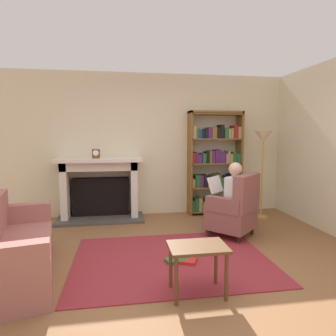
{
  "coord_description": "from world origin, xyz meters",
  "views": [
    {
      "loc": [
        -0.6,
        -3.17,
        1.56
      ],
      "look_at": [
        0.1,
        1.2,
        1.05
      ],
      "focal_mm": 31.57,
      "sensor_mm": 36.0,
      "label": 1
    }
  ],
  "objects_px": {
    "sofa_floral": "(11,249)",
    "floor_lamp": "(263,145)",
    "seated_reader": "(229,196)",
    "mantel_clock": "(96,154)",
    "fireplace": "(100,187)",
    "side_table": "(198,254)",
    "armchair_reading": "(235,209)",
    "bookshelf": "(215,164)"
  },
  "relations": [
    {
      "from": "sofa_floral",
      "to": "floor_lamp",
      "type": "bearing_deg",
      "value": -77.09
    },
    {
      "from": "seated_reader",
      "to": "sofa_floral",
      "type": "bearing_deg",
      "value": -24.91
    },
    {
      "from": "floor_lamp",
      "to": "mantel_clock",
      "type": "bearing_deg",
      "value": 174.13
    },
    {
      "from": "fireplace",
      "to": "side_table",
      "type": "xyz_separation_m",
      "value": [
        1.1,
        -2.82,
        -0.18
      ]
    },
    {
      "from": "armchair_reading",
      "to": "bookshelf",
      "type": "bearing_deg",
      "value": -137.8
    },
    {
      "from": "armchair_reading",
      "to": "side_table",
      "type": "height_order",
      "value": "armchair_reading"
    },
    {
      "from": "bookshelf",
      "to": "armchair_reading",
      "type": "distance_m",
      "value": 1.46
    },
    {
      "from": "mantel_clock",
      "to": "sofa_floral",
      "type": "xyz_separation_m",
      "value": [
        -0.76,
        -2.07,
        -0.89
      ]
    },
    {
      "from": "mantel_clock",
      "to": "floor_lamp",
      "type": "distance_m",
      "value": 3.03
    },
    {
      "from": "armchair_reading",
      "to": "sofa_floral",
      "type": "relative_size",
      "value": 0.53
    },
    {
      "from": "fireplace",
      "to": "seated_reader",
      "type": "bearing_deg",
      "value": -31.48
    },
    {
      "from": "seated_reader",
      "to": "floor_lamp",
      "type": "relative_size",
      "value": 0.7
    },
    {
      "from": "armchair_reading",
      "to": "seated_reader",
      "type": "relative_size",
      "value": 0.85
    },
    {
      "from": "bookshelf",
      "to": "seated_reader",
      "type": "bearing_deg",
      "value": -98.2
    },
    {
      "from": "bookshelf",
      "to": "side_table",
      "type": "xyz_separation_m",
      "value": [
        -1.09,
        -2.85,
        -0.57
      ]
    },
    {
      "from": "mantel_clock",
      "to": "armchair_reading",
      "type": "xyz_separation_m",
      "value": [
        2.14,
        -1.21,
        -0.79
      ]
    },
    {
      "from": "fireplace",
      "to": "sofa_floral",
      "type": "distance_m",
      "value": 2.34
    },
    {
      "from": "side_table",
      "to": "seated_reader",
      "type": "bearing_deg",
      "value": 60.32
    },
    {
      "from": "bookshelf",
      "to": "seated_reader",
      "type": "distance_m",
      "value": 1.32
    },
    {
      "from": "mantel_clock",
      "to": "floor_lamp",
      "type": "relative_size",
      "value": 0.1
    },
    {
      "from": "bookshelf",
      "to": "armchair_reading",
      "type": "bearing_deg",
      "value": -94.28
    },
    {
      "from": "bookshelf",
      "to": "seated_reader",
      "type": "relative_size",
      "value": 1.75
    },
    {
      "from": "fireplace",
      "to": "bookshelf",
      "type": "relative_size",
      "value": 0.77
    },
    {
      "from": "mantel_clock",
      "to": "bookshelf",
      "type": "xyz_separation_m",
      "value": [
        2.24,
        0.14,
        -0.23
      ]
    },
    {
      "from": "fireplace",
      "to": "floor_lamp",
      "type": "bearing_deg",
      "value": -7.92
    },
    {
      "from": "mantel_clock",
      "to": "floor_lamp",
      "type": "height_order",
      "value": "floor_lamp"
    },
    {
      "from": "bookshelf",
      "to": "floor_lamp",
      "type": "height_order",
      "value": "bookshelf"
    },
    {
      "from": "bookshelf",
      "to": "side_table",
      "type": "distance_m",
      "value": 3.1
    },
    {
      "from": "armchair_reading",
      "to": "fireplace",
      "type": "bearing_deg",
      "value": -75.7
    },
    {
      "from": "fireplace",
      "to": "bookshelf",
      "type": "height_order",
      "value": "bookshelf"
    },
    {
      "from": "armchair_reading",
      "to": "side_table",
      "type": "relative_size",
      "value": 1.73
    },
    {
      "from": "fireplace",
      "to": "seated_reader",
      "type": "relative_size",
      "value": 1.36
    },
    {
      "from": "bookshelf",
      "to": "floor_lamp",
      "type": "xyz_separation_m",
      "value": [
        0.77,
        -0.44,
        0.39
      ]
    },
    {
      "from": "seated_reader",
      "to": "side_table",
      "type": "xyz_separation_m",
      "value": [
        -0.91,
        -1.59,
        -0.21
      ]
    },
    {
      "from": "sofa_floral",
      "to": "floor_lamp",
      "type": "xyz_separation_m",
      "value": [
        3.77,
        1.76,
        1.05
      ]
    },
    {
      "from": "bookshelf",
      "to": "floor_lamp",
      "type": "relative_size",
      "value": 1.23
    },
    {
      "from": "sofa_floral",
      "to": "floor_lamp",
      "type": "relative_size",
      "value": 1.12
    },
    {
      "from": "armchair_reading",
      "to": "side_table",
      "type": "bearing_deg",
      "value": 13.22
    },
    {
      "from": "floor_lamp",
      "to": "side_table",
      "type": "bearing_deg",
      "value": -127.71
    },
    {
      "from": "mantel_clock",
      "to": "seated_reader",
      "type": "distance_m",
      "value": 2.42
    },
    {
      "from": "mantel_clock",
      "to": "side_table",
      "type": "relative_size",
      "value": 0.29
    },
    {
      "from": "side_table",
      "to": "floor_lamp",
      "type": "bearing_deg",
      "value": 52.29
    }
  ]
}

